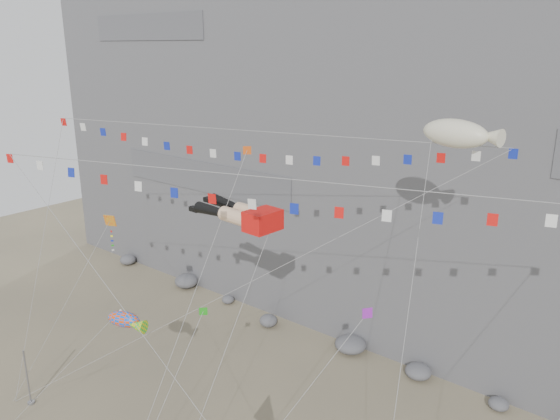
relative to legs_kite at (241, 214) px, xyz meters
The scene contains 12 objects.
cliff 28.95m from the legs_kite, 88.24° to the left, with size 80.00×28.00×50.00m, color slate.
talus_boulders 18.49m from the legs_kite, 86.04° to the left, with size 60.00×3.00×1.20m, color slate, non-canonical shape.
anchor_pole_left 19.84m from the legs_kite, 148.63° to the right, with size 0.12×0.12×4.22m, color gray.
legs_kite is the anchor object (origin of this frame).
flag_banner_upper 5.31m from the legs_kite, 119.61° to the left, with size 29.26×15.06×25.56m.
flag_banner_lower 6.25m from the legs_kite, 29.13° to the right, with size 32.56×10.53×21.56m.
harlequin_kite 9.28m from the legs_kite, 158.60° to the right, with size 6.68×6.26×15.47m.
fish_windsock 10.42m from the legs_kite, 143.06° to the right, with size 7.83×6.54×10.97m.
blimp_windsock 12.85m from the legs_kite, 26.57° to the left, with size 5.25×13.56×23.52m.
small_kite_a 3.70m from the legs_kite, 124.80° to the left, with size 1.88×13.36×22.05m.
small_kite_b 10.07m from the legs_kite, ahead, with size 5.94×9.32×15.50m.
small_kite_c 6.43m from the legs_kite, 77.31° to the right, with size 1.03×8.46×12.89m.
Camera 1 is at (20.36, -17.72, 24.22)m, focal length 35.00 mm.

